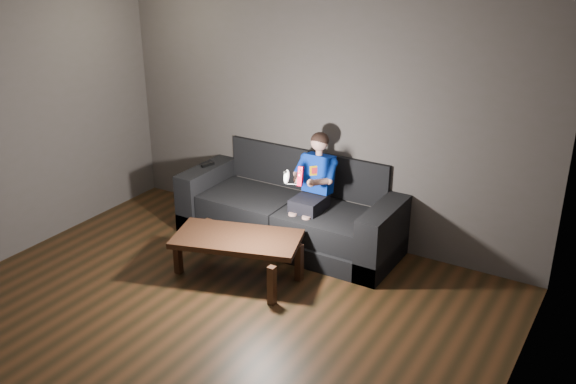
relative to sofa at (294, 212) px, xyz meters
The scene contains 10 objects.
floor 2.22m from the sofa, 85.88° to the right, with size 5.00×5.00×0.00m, color black.
back_wall 1.09m from the sofa, 62.42° to the left, with size 5.00×0.04×2.70m, color #3D3835.
right_wall 3.60m from the sofa, 39.57° to the right, with size 0.04×5.00×2.70m, color #3D3835.
ceiling 3.25m from the sofa, 85.88° to the right, with size 5.00×5.00×0.02m, color beige.
sofa is the anchor object (origin of this frame).
child 0.54m from the sofa, 14.95° to the right, with size 0.45×0.56×1.11m.
wii_remote_red 0.92m from the sofa, 54.15° to the right, with size 0.05×0.08×0.20m.
nunchuk_white 0.83m from the sofa, 67.82° to the right, with size 0.06×0.09×0.15m.
wii_remote_black 1.17m from the sofa, behind, with size 0.08×0.17×0.03m.
coffee_table 1.03m from the sofa, 92.17° to the right, with size 1.35×0.95×0.44m.
Camera 1 is at (3.10, -3.36, 3.25)m, focal length 40.00 mm.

